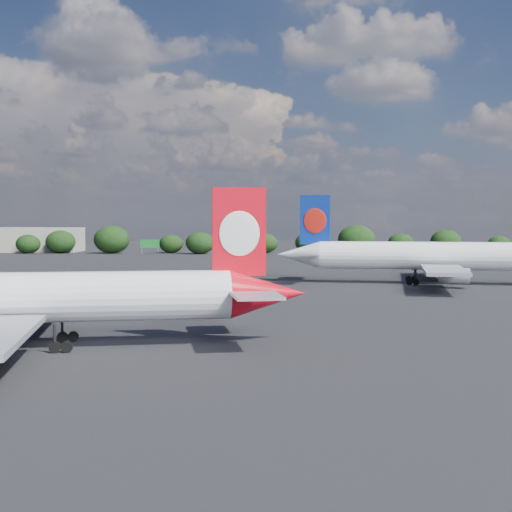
{
  "coord_description": "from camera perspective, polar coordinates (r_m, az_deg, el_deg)",
  "views": [
    {
      "loc": [
        16.35,
        -44.58,
        10.97
      ],
      "look_at": [
        16.0,
        12.0,
        8.0
      ],
      "focal_mm": 50.0,
      "sensor_mm": 36.0,
      "label": 1
    }
  ],
  "objects": [
    {
      "name": "qantas_airliner",
      "position": [
        62.92,
        -15.79,
        -3.31
      ],
      "size": [
        41.97,
        40.04,
        13.71
      ],
      "color": "white",
      "rests_on": "ground"
    },
    {
      "name": "horizon_treeline",
      "position": [
        225.26,
        -3.42,
        1.16
      ],
      "size": [
        206.99,
        14.25,
        9.03
      ],
      "color": "black",
      "rests_on": "ground"
    },
    {
      "name": "terminal_building",
      "position": [
        250.27,
        -18.62,
        1.25
      ],
      "size": [
        42.0,
        16.0,
        8.0
      ],
      "color": "#9B9586",
      "rests_on": "ground"
    },
    {
      "name": "ground",
      "position": [
        106.41,
        -8.5,
        -2.95
      ],
      "size": [
        500.0,
        500.0,
        0.0
      ],
      "primitive_type": "plane",
      "color": "black",
      "rests_on": "ground"
    },
    {
      "name": "highway_sign",
      "position": [
        223.37,
        -8.5,
        0.96
      ],
      "size": [
        6.0,
        0.3,
        4.5
      ],
      "color": "#166F28",
      "rests_on": "ground"
    },
    {
      "name": "billboard_yellow",
      "position": [
        226.73,
        -0.75,
        1.21
      ],
      "size": [
        5.0,
        0.3,
        5.5
      ],
      "color": "gold",
      "rests_on": "ground"
    },
    {
      "name": "china_southern_airliner",
      "position": [
        123.16,
        12.77,
        -0.04
      ],
      "size": [
        46.01,
        43.94,
        15.05
      ],
      "color": "white",
      "rests_on": "ground"
    }
  ]
}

